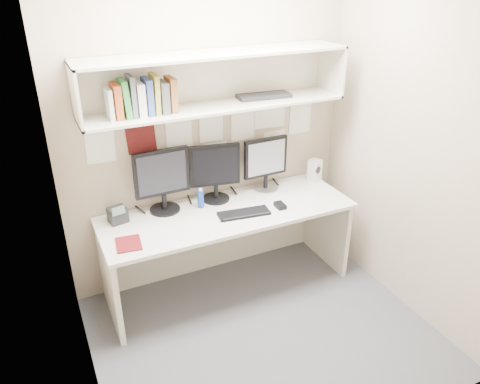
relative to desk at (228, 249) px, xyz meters
name	(u,v)px	position (x,y,z in m)	size (l,w,h in m)	color
floor	(264,334)	(0.00, -0.65, -0.37)	(2.40, 2.00, 0.01)	#46464B
wall_back	(209,128)	(0.00, 0.35, 0.93)	(2.40, 0.02, 2.60)	tan
wall_front	(375,257)	(0.00, -1.65, 0.93)	(2.40, 0.02, 2.60)	tan
wall_left	(67,215)	(-1.20, -0.65, 0.93)	(0.02, 2.00, 2.60)	tan
wall_right	(415,146)	(1.20, -0.65, 0.93)	(0.02, 2.00, 2.60)	tan
desk	(228,249)	(0.00, 0.00, 0.00)	(2.00, 0.70, 0.73)	beige
overhead_hutch	(214,79)	(0.00, 0.21, 1.35)	(2.00, 0.38, 0.40)	beige
pinned_papers	(209,135)	(0.00, 0.34, 0.88)	(1.92, 0.01, 0.48)	white
monitor_left	(162,179)	(-0.45, 0.22, 0.64)	(0.43, 0.24, 0.51)	black
monitor_center	(215,170)	(-0.01, 0.22, 0.62)	(0.41, 0.22, 0.48)	black
monitor_right	(266,162)	(0.45, 0.22, 0.61)	(0.39, 0.22, 0.46)	#A5A5AA
keyboard	(244,213)	(0.09, -0.12, 0.37)	(0.40, 0.14, 0.02)	black
mouse	(280,205)	(0.40, -0.13, 0.38)	(0.07, 0.11, 0.03)	black
speaker	(315,170)	(0.94, 0.19, 0.46)	(0.12, 0.13, 0.19)	silver
blue_bottle	(201,199)	(-0.17, 0.14, 0.44)	(0.05, 0.05, 0.16)	navy
maroon_notebook	(129,244)	(-0.82, -0.16, 0.37)	(0.17, 0.21, 0.01)	#5B0F12
desk_phone	(118,215)	(-0.82, 0.18, 0.43)	(0.15, 0.14, 0.16)	black
book_stack	(142,97)	(-0.56, 0.15, 1.29)	(0.47, 0.17, 0.28)	beige
hutch_tray	(264,96)	(0.41, 0.19, 1.19)	(0.42, 0.16, 0.03)	black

